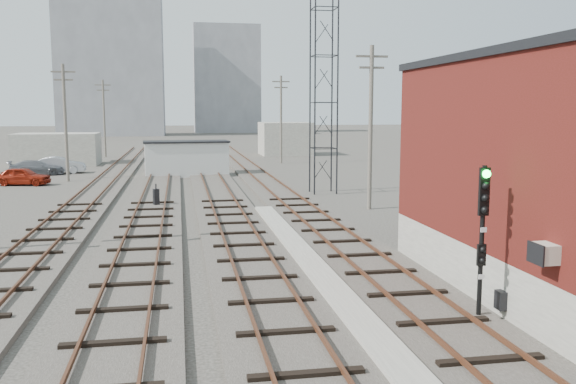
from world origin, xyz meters
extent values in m
plane|color=#282621|center=(0.00, 60.00, 0.00)|extent=(320.00, 320.00, 0.00)
cube|color=#332D28|center=(2.50, 39.00, 0.10)|extent=(3.20, 90.00, 0.20)
cube|color=#4C2816|center=(1.78, 39.00, 0.33)|extent=(0.07, 90.00, 0.12)
cube|color=#4C2816|center=(3.22, 39.00, 0.33)|extent=(0.07, 90.00, 0.12)
cube|color=#332D28|center=(-1.50, 39.00, 0.10)|extent=(3.20, 90.00, 0.20)
cube|color=#4C2816|center=(-2.22, 39.00, 0.33)|extent=(0.07, 90.00, 0.12)
cube|color=#4C2816|center=(-0.78, 39.00, 0.33)|extent=(0.07, 90.00, 0.12)
cube|color=#332D28|center=(-5.50, 39.00, 0.10)|extent=(3.20, 90.00, 0.20)
cube|color=#4C2816|center=(-6.22, 39.00, 0.33)|extent=(0.07, 90.00, 0.12)
cube|color=#4C2816|center=(-4.78, 39.00, 0.33)|extent=(0.07, 90.00, 0.12)
cube|color=#332D28|center=(-9.50, 39.00, 0.10)|extent=(3.20, 90.00, 0.20)
cube|color=#4C2816|center=(-10.22, 39.00, 0.33)|extent=(0.07, 90.00, 0.12)
cube|color=#4C2816|center=(-8.78, 39.00, 0.33)|extent=(0.07, 90.00, 0.12)
cube|color=gray|center=(0.50, 14.00, 0.13)|extent=(0.90, 28.00, 0.26)
cube|color=gray|center=(7.50, 12.00, 0.75)|extent=(6.00, 12.00, 1.50)
cube|color=#561514|center=(7.50, 12.00, 4.25)|extent=(6.00, 12.00, 5.50)
cube|color=black|center=(7.50, 12.00, 7.10)|extent=(6.20, 12.20, 0.25)
cube|color=beige|center=(4.28, 8.00, 2.25)|extent=(0.45, 0.62, 0.45)
cube|color=black|center=(4.40, 10.00, 0.50)|extent=(0.20, 0.35, 0.50)
cylinder|color=black|center=(4.75, 34.25, 7.50)|extent=(0.10, 0.10, 15.00)
cylinder|color=black|center=(6.25, 34.25, 7.50)|extent=(0.10, 0.10, 15.00)
cylinder|color=black|center=(4.75, 35.75, 7.50)|extent=(0.10, 0.10, 15.00)
cylinder|color=black|center=(6.25, 35.75, 7.50)|extent=(0.10, 0.10, 15.00)
cylinder|color=#595147|center=(-12.50, 45.00, 4.50)|extent=(0.24, 0.24, 9.00)
cube|color=#595147|center=(-12.50, 45.00, 8.40)|extent=(1.80, 0.12, 0.12)
cube|color=#595147|center=(-12.50, 45.00, 7.80)|extent=(1.40, 0.12, 0.12)
cylinder|color=#595147|center=(-12.50, 70.00, 4.50)|extent=(0.24, 0.24, 9.00)
cube|color=#595147|center=(-12.50, 70.00, 8.40)|extent=(1.80, 0.12, 0.12)
cube|color=#595147|center=(-12.50, 70.00, 7.80)|extent=(1.40, 0.12, 0.12)
cylinder|color=#595147|center=(6.50, 28.00, 4.50)|extent=(0.24, 0.24, 9.00)
cube|color=#595147|center=(6.50, 28.00, 8.40)|extent=(1.80, 0.12, 0.12)
cube|color=#595147|center=(6.50, 28.00, 7.80)|extent=(1.40, 0.12, 0.12)
cylinder|color=#595147|center=(6.50, 58.00, 4.50)|extent=(0.24, 0.24, 9.00)
cube|color=#595147|center=(6.50, 58.00, 8.40)|extent=(1.80, 0.12, 0.12)
cube|color=#595147|center=(6.50, 58.00, 7.80)|extent=(1.40, 0.12, 0.12)
cube|color=gray|center=(-18.00, 135.00, 15.00)|extent=(22.00, 14.00, 30.00)
cube|color=gray|center=(8.00, 150.00, 13.00)|extent=(16.00, 12.00, 26.00)
cube|color=gray|center=(-16.00, 60.00, 1.60)|extent=(8.00, 5.00, 3.20)
cube|color=gray|center=(9.00, 70.00, 2.00)|extent=(6.00, 6.00, 4.00)
cube|color=gray|center=(3.70, 9.85, 0.05)|extent=(0.40, 0.40, 0.10)
cylinder|color=black|center=(3.70, 9.85, 2.06)|extent=(0.12, 0.12, 4.12)
cube|color=black|center=(3.70, 9.83, 3.45)|extent=(0.27, 0.10, 1.24)
sphere|color=#0CE533|center=(3.70, 9.74, 3.91)|extent=(0.21, 0.21, 0.21)
sphere|color=black|center=(3.70, 9.74, 3.60)|extent=(0.21, 0.21, 0.21)
sphere|color=black|center=(3.70, 9.74, 3.29)|extent=(0.21, 0.21, 0.21)
sphere|color=black|center=(3.70, 9.74, 2.99)|extent=(0.21, 0.21, 0.21)
cube|color=black|center=(3.70, 9.83, 1.80)|extent=(0.23, 0.09, 0.57)
cube|color=white|center=(3.70, 9.77, 2.47)|extent=(0.16, 0.02, 0.12)
cube|color=white|center=(3.70, 9.77, 1.24)|extent=(0.16, 0.02, 0.12)
cube|color=black|center=(-5.27, 30.47, 0.59)|extent=(0.38, 0.38, 0.99)
cylinder|color=black|center=(-5.27, 30.47, 1.24)|extent=(0.08, 0.08, 0.30)
cube|color=silver|center=(-3.35, 47.30, 1.42)|extent=(6.97, 3.26, 2.83)
cube|color=black|center=(-3.35, 47.30, 2.89)|extent=(7.21, 3.50, 0.14)
imported|color=maroon|center=(-15.34, 42.97, 0.67)|extent=(4.18, 2.35, 1.34)
imported|color=#A7AAAF|center=(-14.34, 51.46, 0.73)|extent=(4.49, 1.72, 1.46)
imported|color=slate|center=(-15.94, 50.15, 0.64)|extent=(4.66, 2.51, 1.28)
camera|label=1|loc=(-3.91, -4.40, 5.51)|focal=38.00mm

